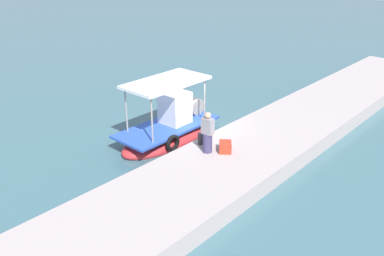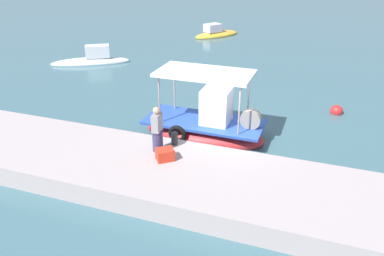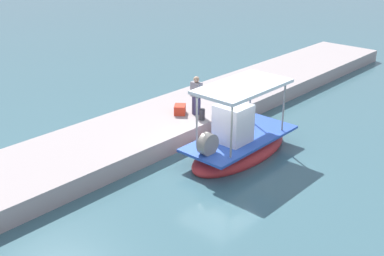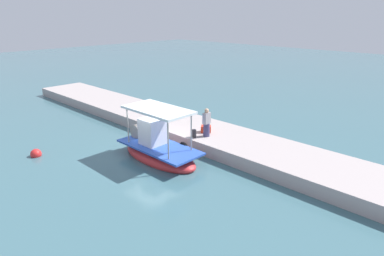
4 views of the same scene
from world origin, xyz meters
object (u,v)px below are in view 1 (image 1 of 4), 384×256
object	(u,v)px
mooring_bollard	(201,139)
marker_buoy	(176,90)
fisherman_near_bollard	(208,134)
cargo_crate	(225,147)
main_fishing_boat	(169,129)

from	to	relation	value
mooring_bollard	marker_buoy	xyz separation A→B (m)	(5.49, 6.72, -0.82)
fisherman_near_bollard	cargo_crate	world-z (taller)	fisherman_near_bollard
main_fishing_boat	cargo_crate	xyz separation A→B (m)	(-0.34, -3.41, 0.37)
fisherman_near_bollard	mooring_bollard	bearing A→B (deg)	60.62
fisherman_near_bollard	mooring_bollard	size ratio (longest dim) A/B	3.55
mooring_bollard	main_fishing_boat	bearing A→B (deg)	78.45
main_fishing_boat	cargo_crate	size ratio (longest dim) A/B	8.72
fisherman_near_bollard	marker_buoy	bearing A→B (deg)	51.53
fisherman_near_bollard	cargo_crate	bearing A→B (deg)	-45.98
mooring_bollard	cargo_crate	bearing A→B (deg)	-84.00
cargo_crate	fisherman_near_bollard	bearing A→B (deg)	134.02
marker_buoy	main_fishing_boat	bearing A→B (deg)	-138.46
fisherman_near_bollard	marker_buoy	size ratio (longest dim) A/B	2.82
fisherman_near_bollard	marker_buoy	world-z (taller)	fisherman_near_bollard
main_fishing_boat	fisherman_near_bollard	bearing A→B (deg)	-105.83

